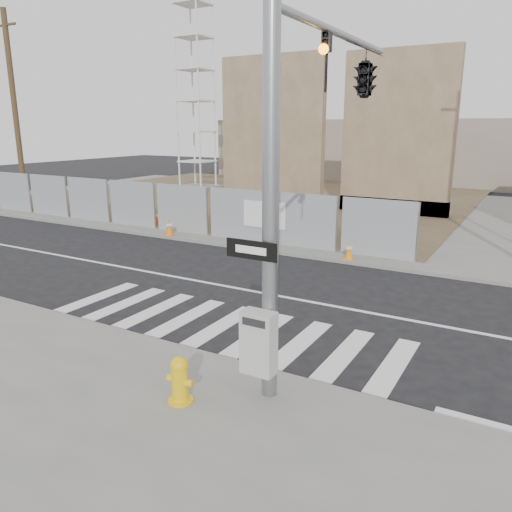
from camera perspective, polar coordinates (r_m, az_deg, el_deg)
The scene contains 13 objects.
ground at distance 13.72m, azimuth 1.88°, elevation -4.46°, with size 100.00×100.00×0.00m, color black.
sidewalk_far at distance 26.55m, azimuth 16.30°, elevation 4.45°, with size 50.00×20.00×0.12m, color slate.
signal_pole at distance 10.08m, azimuth 9.47°, elevation 16.10°, with size 0.96×5.87×7.00m.
chain_link_fence at distance 23.25m, azimuth -14.34°, elevation 5.85°, with size 24.60×0.04×2.00m, color gray.
concrete_wall_left at distance 27.83m, azimuth 1.90°, elevation 12.34°, with size 6.00×1.30×8.00m.
concrete_wall_right at distance 26.40m, azimuth 15.79°, elevation 11.69°, with size 5.50×1.30×8.00m.
crane_tower at distance 35.70m, azimuth -7.07°, elevation 21.83°, with size 2.60×2.60×18.15m.
utility_pole_left at distance 29.46m, azimuth -25.82°, elevation 14.63°, with size 1.60×0.28×10.00m.
fire_hydrant at distance 8.41m, azimuth -8.69°, elevation -13.80°, with size 0.50×0.50×0.79m.
traffic_cone_a at distance 28.82m, azimuth -23.64°, elevation 5.47°, with size 0.53×0.53×0.79m.
traffic_cone_b at distance 22.99m, azimuth -11.43°, elevation 4.26°, with size 0.48×0.48×0.70m.
traffic_cone_c at distance 20.85m, azimuth -9.88°, elevation 3.25°, with size 0.39×0.39×0.68m.
traffic_cone_d at distance 17.08m, azimuth 10.58°, elevation 0.60°, with size 0.35×0.35×0.62m.
Camera 1 is at (6.07, -11.46, 4.49)m, focal length 35.00 mm.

